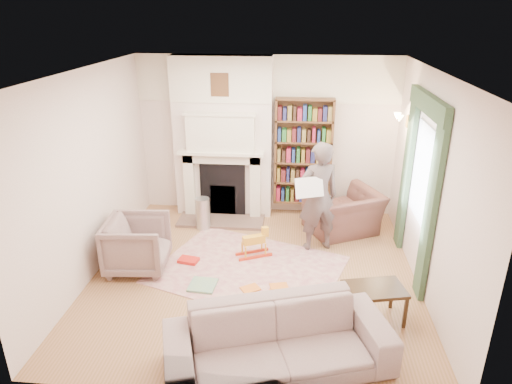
# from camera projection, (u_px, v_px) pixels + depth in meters

# --- Properties ---
(floor) EXTENTS (4.50, 4.50, 0.00)m
(floor) POSITION_uv_depth(u_px,v_px,m) (254.00, 273.00, 6.49)
(floor) COLOR olive
(floor) RESTS_ON ground
(ceiling) EXTENTS (4.50, 4.50, 0.00)m
(ceiling) POSITION_uv_depth(u_px,v_px,m) (254.00, 72.00, 5.44)
(ceiling) COLOR white
(ceiling) RESTS_ON wall_back
(wall_back) EXTENTS (4.50, 0.00, 4.50)m
(wall_back) POSITION_uv_depth(u_px,v_px,m) (267.00, 137.00, 8.05)
(wall_back) COLOR white
(wall_back) RESTS_ON floor
(wall_front) EXTENTS (4.50, 0.00, 4.50)m
(wall_front) POSITION_uv_depth(u_px,v_px,m) (228.00, 274.00, 3.89)
(wall_front) COLOR white
(wall_front) RESTS_ON floor
(wall_left) EXTENTS (0.00, 4.50, 4.50)m
(wall_left) POSITION_uv_depth(u_px,v_px,m) (89.00, 176.00, 6.17)
(wall_left) COLOR white
(wall_left) RESTS_ON floor
(wall_right) EXTENTS (0.00, 4.50, 4.50)m
(wall_right) POSITION_uv_depth(u_px,v_px,m) (431.00, 187.00, 5.77)
(wall_right) COLOR white
(wall_right) RESTS_ON floor
(fireplace) EXTENTS (1.70, 0.58, 2.80)m
(fireplace) POSITION_uv_depth(u_px,v_px,m) (223.00, 139.00, 7.93)
(fireplace) COLOR white
(fireplace) RESTS_ON floor
(bookcase) EXTENTS (1.00, 0.24, 1.85)m
(bookcase) POSITION_uv_depth(u_px,v_px,m) (303.00, 152.00, 7.95)
(bookcase) COLOR brown
(bookcase) RESTS_ON floor
(window) EXTENTS (0.02, 0.90, 1.30)m
(window) POSITION_uv_depth(u_px,v_px,m) (422.00, 173.00, 6.12)
(window) COLOR silver
(window) RESTS_ON wall_right
(curtain_left) EXTENTS (0.07, 0.32, 2.40)m
(curtain_left) POSITION_uv_depth(u_px,v_px,m) (431.00, 211.00, 5.57)
(curtain_left) COLOR #314D33
(curtain_left) RESTS_ON floor
(curtain_right) EXTENTS (0.07, 0.32, 2.40)m
(curtain_right) POSITION_uv_depth(u_px,v_px,m) (407.00, 173.00, 6.87)
(curtain_right) COLOR #314D33
(curtain_right) RESTS_ON floor
(pelmet) EXTENTS (0.09, 1.70, 0.24)m
(pelmet) POSITION_uv_depth(u_px,v_px,m) (429.00, 104.00, 5.78)
(pelmet) COLOR #314D33
(pelmet) RESTS_ON wall_right
(wall_sconce) EXTENTS (0.20, 0.24, 0.24)m
(wall_sconce) POSITION_uv_depth(u_px,v_px,m) (395.00, 121.00, 6.99)
(wall_sconce) COLOR gold
(wall_sconce) RESTS_ON wall_right
(rug) EXTENTS (3.00, 2.65, 0.01)m
(rug) POSITION_uv_depth(u_px,v_px,m) (248.00, 269.00, 6.58)
(rug) COLOR beige
(rug) RESTS_ON floor
(armchair_reading) EXTENTS (1.42, 1.36, 0.72)m
(armchair_reading) POSITION_uv_depth(u_px,v_px,m) (343.00, 212.00, 7.57)
(armchair_reading) COLOR #4F322A
(armchair_reading) RESTS_ON floor
(armchair_left) EXTENTS (0.92, 0.89, 0.77)m
(armchair_left) POSITION_uv_depth(u_px,v_px,m) (137.00, 244.00, 6.49)
(armchair_left) COLOR gray
(armchair_left) RESTS_ON floor
(sofa) EXTENTS (2.48, 1.56, 0.67)m
(sofa) POSITION_uv_depth(u_px,v_px,m) (278.00, 341.00, 4.68)
(sofa) COLOR #A49B87
(sofa) RESTS_ON floor
(man_reading) EXTENTS (0.73, 0.60, 1.73)m
(man_reading) POSITION_uv_depth(u_px,v_px,m) (318.00, 197.00, 6.87)
(man_reading) COLOR #524442
(man_reading) RESTS_ON floor
(newspaper) EXTENTS (0.44, 0.26, 0.29)m
(newspaper) POSITION_uv_depth(u_px,v_px,m) (309.00, 187.00, 6.61)
(newspaper) COLOR white
(newspaper) RESTS_ON man_reading
(coffee_table) EXTENTS (0.78, 0.60, 0.45)m
(coffee_table) POSITION_uv_depth(u_px,v_px,m) (373.00, 304.00, 5.45)
(coffee_table) COLOR #362213
(coffee_table) RESTS_ON floor
(paraffin_heater) EXTENTS (0.31, 0.31, 0.55)m
(paraffin_heater) POSITION_uv_depth(u_px,v_px,m) (203.00, 214.00, 7.73)
(paraffin_heater) COLOR #B7BBBF
(paraffin_heater) RESTS_ON floor
(rocking_horse) EXTENTS (0.57, 0.41, 0.46)m
(rocking_horse) POSITION_uv_depth(u_px,v_px,m) (254.00, 243.00, 6.85)
(rocking_horse) COLOR gold
(rocking_horse) RESTS_ON rug
(board_game) EXTENTS (0.38, 0.38, 0.03)m
(board_game) POSITION_uv_depth(u_px,v_px,m) (203.00, 285.00, 6.17)
(board_game) COLOR #C5C746
(board_game) RESTS_ON rug
(game_box_lid) EXTENTS (0.32, 0.24, 0.05)m
(game_box_lid) POSITION_uv_depth(u_px,v_px,m) (189.00, 260.00, 6.76)
(game_box_lid) COLOR red
(game_box_lid) RESTS_ON rug
(comic_annuals) EXTENTS (0.67, 0.43, 0.02)m
(comic_annuals) POSITION_uv_depth(u_px,v_px,m) (268.00, 290.00, 6.07)
(comic_annuals) COLOR red
(comic_annuals) RESTS_ON rug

